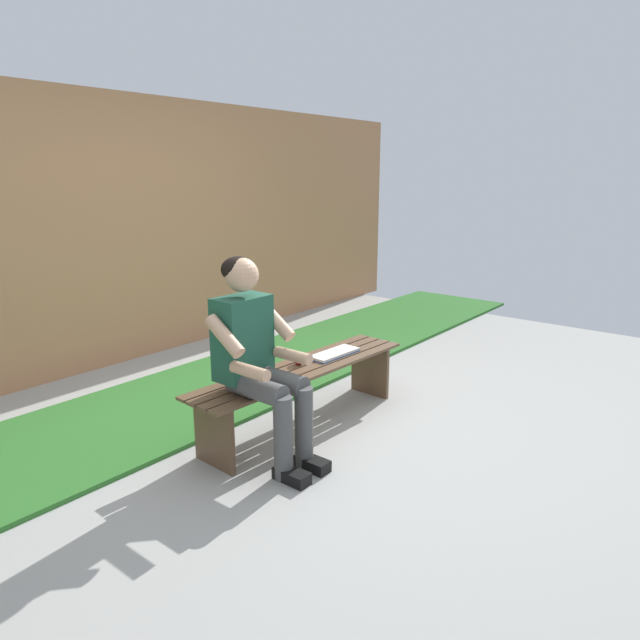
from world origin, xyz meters
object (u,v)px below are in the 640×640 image
person_seated (257,353)px  apple (299,359)px  bench_near (303,380)px  book_open (334,354)px

person_seated → apple: bearing=-164.8°
apple → bench_near: bearing=73.6°
bench_near → person_seated: size_ratio=1.46×
bench_near → apple: bearing=-106.4°
person_seated → book_open: person_seated is taller
book_open → bench_near: bearing=0.1°
bench_near → book_open: book_open is taller
apple → person_seated: bearing=15.2°
bench_near → book_open: 0.35m
person_seated → book_open: (-0.86, -0.08, -0.23)m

